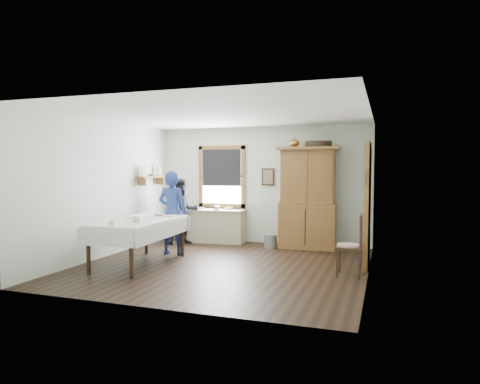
{
  "coord_description": "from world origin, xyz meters",
  "views": [
    {
      "loc": [
        2.76,
        -7.13,
        1.77
      ],
      "look_at": [
        0.21,
        0.3,
        1.32
      ],
      "focal_mm": 32.0,
      "sensor_mm": 36.0,
      "label": 1
    }
  ],
  "objects_px": {
    "pail": "(270,241)",
    "woman_blue": "(172,216)",
    "figure_dark": "(183,214)",
    "china_hutch": "(308,198)",
    "wicker_basket": "(300,244)",
    "dining_table": "(140,242)",
    "work_counter": "(216,226)",
    "spindle_chair": "(349,245)"
  },
  "relations": [
    {
      "from": "wicker_basket",
      "to": "woman_blue",
      "type": "bearing_deg",
      "value": -147.97
    },
    {
      "from": "wicker_basket",
      "to": "spindle_chair",
      "type": "bearing_deg",
      "value": -59.42
    },
    {
      "from": "dining_table",
      "to": "spindle_chair",
      "type": "bearing_deg",
      "value": 6.52
    },
    {
      "from": "china_hutch",
      "to": "figure_dark",
      "type": "height_order",
      "value": "china_hutch"
    },
    {
      "from": "dining_table",
      "to": "spindle_chair",
      "type": "xyz_separation_m",
      "value": [
        3.67,
        0.42,
        0.1
      ]
    },
    {
      "from": "china_hutch",
      "to": "spindle_chair",
      "type": "distance_m",
      "value": 2.48
    },
    {
      "from": "spindle_chair",
      "to": "woman_blue",
      "type": "distance_m",
      "value": 3.59
    },
    {
      "from": "wicker_basket",
      "to": "china_hutch",
      "type": "bearing_deg",
      "value": 39.98
    },
    {
      "from": "china_hutch",
      "to": "pail",
      "type": "relative_size",
      "value": 7.26
    },
    {
      "from": "china_hutch",
      "to": "woman_blue",
      "type": "xyz_separation_m",
      "value": [
        -2.47,
        -1.57,
        -0.32
      ]
    },
    {
      "from": "china_hutch",
      "to": "wicker_basket",
      "type": "xyz_separation_m",
      "value": [
        -0.14,
        -0.12,
        -1.01
      ]
    },
    {
      "from": "china_hutch",
      "to": "dining_table",
      "type": "distance_m",
      "value": 3.73
    },
    {
      "from": "figure_dark",
      "to": "wicker_basket",
      "type": "bearing_deg",
      "value": -29.51
    },
    {
      "from": "pail",
      "to": "figure_dark",
      "type": "bearing_deg",
      "value": -175.32
    },
    {
      "from": "spindle_chair",
      "to": "china_hutch",
      "type": "bearing_deg",
      "value": 116.2
    },
    {
      "from": "pail",
      "to": "figure_dark",
      "type": "relative_size",
      "value": 0.22
    },
    {
      "from": "dining_table",
      "to": "spindle_chair",
      "type": "relative_size",
      "value": 2.01
    },
    {
      "from": "pail",
      "to": "woman_blue",
      "type": "xyz_separation_m",
      "value": [
        -1.7,
        -1.33,
        0.63
      ]
    },
    {
      "from": "wicker_basket",
      "to": "woman_blue",
      "type": "relative_size",
      "value": 0.2
    },
    {
      "from": "figure_dark",
      "to": "work_counter",
      "type": "bearing_deg",
      "value": -1.28
    },
    {
      "from": "dining_table",
      "to": "spindle_chair",
      "type": "height_order",
      "value": "spindle_chair"
    },
    {
      "from": "china_hutch",
      "to": "pail",
      "type": "height_order",
      "value": "china_hutch"
    },
    {
      "from": "wicker_basket",
      "to": "dining_table",
      "type": "bearing_deg",
      "value": -135.06
    },
    {
      "from": "dining_table",
      "to": "china_hutch",
      "type": "bearing_deg",
      "value": 44.69
    },
    {
      "from": "work_counter",
      "to": "pail",
      "type": "relative_size",
      "value": 4.47
    },
    {
      "from": "dining_table",
      "to": "wicker_basket",
      "type": "xyz_separation_m",
      "value": [
        2.46,
        2.46,
        -0.32
      ]
    },
    {
      "from": "spindle_chair",
      "to": "pail",
      "type": "height_order",
      "value": "spindle_chair"
    },
    {
      "from": "spindle_chair",
      "to": "work_counter",
      "type": "bearing_deg",
      "value": 145.79
    },
    {
      "from": "work_counter",
      "to": "spindle_chair",
      "type": "bearing_deg",
      "value": -38.1
    },
    {
      "from": "work_counter",
      "to": "pail",
      "type": "distance_m",
      "value": 1.45
    },
    {
      "from": "pail",
      "to": "dining_table",
      "type": "bearing_deg",
      "value": -128.24
    },
    {
      "from": "spindle_chair",
      "to": "figure_dark",
      "type": "relative_size",
      "value": 0.73
    },
    {
      "from": "work_counter",
      "to": "woman_blue",
      "type": "relative_size",
      "value": 0.87
    },
    {
      "from": "dining_table",
      "to": "woman_blue",
      "type": "xyz_separation_m",
      "value": [
        0.14,
        1.01,
        0.38
      ]
    },
    {
      "from": "pail",
      "to": "wicker_basket",
      "type": "height_order",
      "value": "pail"
    },
    {
      "from": "china_hutch",
      "to": "wicker_basket",
      "type": "height_order",
      "value": "china_hutch"
    },
    {
      "from": "work_counter",
      "to": "wicker_basket",
      "type": "bearing_deg",
      "value": -8.27
    },
    {
      "from": "work_counter",
      "to": "figure_dark",
      "type": "bearing_deg",
      "value": -149.4
    },
    {
      "from": "woman_blue",
      "to": "work_counter",
      "type": "bearing_deg",
      "value": -100.86
    },
    {
      "from": "spindle_chair",
      "to": "woman_blue",
      "type": "relative_size",
      "value": 0.65
    },
    {
      "from": "pail",
      "to": "woman_blue",
      "type": "height_order",
      "value": "woman_blue"
    },
    {
      "from": "wicker_basket",
      "to": "woman_blue",
      "type": "height_order",
      "value": "woman_blue"
    }
  ]
}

